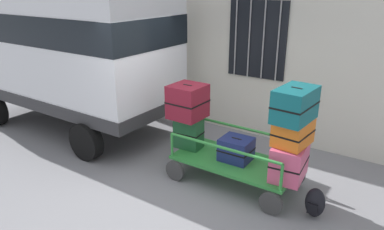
# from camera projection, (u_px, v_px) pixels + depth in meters

# --- Properties ---
(ground_plane) EXTENTS (40.00, 40.00, 0.00)m
(ground_plane) POSITION_uv_depth(u_px,v_px,m) (174.00, 181.00, 5.91)
(ground_plane) COLOR gray
(building_wall) EXTENTS (12.00, 0.38, 5.00)m
(building_wall) POSITION_uv_depth(u_px,v_px,m) (253.00, 13.00, 7.13)
(building_wall) COLOR silver
(building_wall) RESTS_ON ground
(van) EXTENTS (4.81, 2.10, 2.84)m
(van) POSITION_uv_depth(u_px,v_px,m) (67.00, 49.00, 7.63)
(van) COLOR silver
(van) RESTS_ON ground
(luggage_cart) EXTENTS (2.00, 1.03, 0.39)m
(luggage_cart) POSITION_uv_depth(u_px,v_px,m) (234.00, 164.00, 5.79)
(luggage_cart) COLOR #2D8438
(luggage_cart) RESTS_ON ground
(cart_railing) EXTENTS (1.90, 0.90, 0.41)m
(cart_railing) POSITION_uv_depth(u_px,v_px,m) (236.00, 141.00, 5.65)
(cart_railing) COLOR #2D8438
(cart_railing) RESTS_ON luggage_cart
(suitcase_left_bottom) EXTENTS (0.48, 0.34, 0.56)m
(suitcase_left_bottom) POSITION_uv_depth(u_px,v_px,m) (189.00, 132.00, 6.13)
(suitcase_left_bottom) COLOR #194C28
(suitcase_left_bottom) RESTS_ON luggage_cart
(suitcase_left_middle) EXTENTS (0.55, 0.56, 0.56)m
(suitcase_left_middle) POSITION_uv_depth(u_px,v_px,m) (188.00, 101.00, 5.92)
(suitcase_left_middle) COLOR maroon
(suitcase_left_middle) RESTS_ON suitcase_left_bottom
(suitcase_midleft_bottom) EXTENTS (0.49, 0.44, 0.37)m
(suitcase_midleft_bottom) POSITION_uv_depth(u_px,v_px,m) (236.00, 149.00, 5.73)
(suitcase_midleft_bottom) COLOR navy
(suitcase_midleft_bottom) RESTS_ON luggage_cart
(suitcase_center_bottom) EXTENTS (0.50, 0.67, 0.52)m
(suitcase_center_bottom) POSITION_uv_depth(u_px,v_px,m) (289.00, 161.00, 5.18)
(suitcase_center_bottom) COLOR #CC4C72
(suitcase_center_bottom) RESTS_ON luggage_cart
(suitcase_center_middle) EXTENTS (0.48, 0.61, 0.37)m
(suitcase_center_middle) POSITION_uv_depth(u_px,v_px,m) (293.00, 132.00, 5.06)
(suitcase_center_middle) COLOR orange
(suitcase_center_middle) RESTS_ON suitcase_center_bottom
(suitcase_center_top) EXTENTS (0.49, 0.72, 0.47)m
(suitcase_center_top) POSITION_uv_depth(u_px,v_px,m) (295.00, 104.00, 4.88)
(suitcase_center_top) COLOR #0F5960
(suitcase_center_top) RESTS_ON suitcase_center_middle
(backpack) EXTENTS (0.27, 0.22, 0.44)m
(backpack) POSITION_uv_depth(u_px,v_px,m) (315.00, 203.00, 4.96)
(backpack) COLOR black
(backpack) RESTS_ON ground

